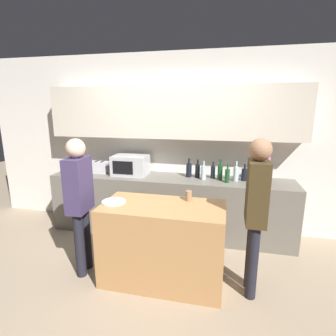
% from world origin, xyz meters
% --- Properties ---
extents(ground_plane, '(14.00, 14.00, 0.00)m').
position_xyz_m(ground_plane, '(0.00, 0.00, 0.00)').
color(ground_plane, gray).
extents(back_wall, '(6.40, 0.40, 2.70)m').
position_xyz_m(back_wall, '(0.00, 1.66, 1.54)').
color(back_wall, silver).
rests_on(back_wall, ground_plane).
extents(back_counter, '(3.60, 0.62, 0.88)m').
position_xyz_m(back_counter, '(0.00, 1.39, 0.44)').
color(back_counter, '#6B665B').
rests_on(back_counter, ground_plane).
extents(kitchen_island, '(1.32, 0.65, 0.89)m').
position_xyz_m(kitchen_island, '(0.18, 0.26, 0.44)').
color(kitchen_island, '#B27F4C').
rests_on(kitchen_island, ground_plane).
extents(microwave, '(0.52, 0.39, 0.30)m').
position_xyz_m(microwave, '(-0.61, 1.42, 1.03)').
color(microwave, '#B7BABC').
rests_on(microwave, back_counter).
extents(toaster, '(0.26, 0.16, 0.18)m').
position_xyz_m(toaster, '(-1.13, 1.42, 0.97)').
color(toaster, silver).
rests_on(toaster, back_counter).
extents(potted_plant, '(0.14, 0.14, 0.40)m').
position_xyz_m(potted_plant, '(1.34, 1.42, 1.08)').
color(potted_plant, '#333D4C').
rests_on(potted_plant, back_counter).
extents(bottle_0, '(0.08, 0.08, 0.28)m').
position_xyz_m(bottle_0, '(0.28, 1.48, 0.99)').
color(bottle_0, black).
rests_on(bottle_0, back_counter).
extents(bottle_1, '(0.07, 0.07, 0.27)m').
position_xyz_m(bottle_1, '(0.41, 1.49, 0.99)').
color(bottle_1, black).
rests_on(bottle_1, back_counter).
extents(bottle_2, '(0.07, 0.07, 0.27)m').
position_xyz_m(bottle_2, '(0.51, 1.38, 0.99)').
color(bottle_2, silver).
rests_on(bottle_2, back_counter).
extents(bottle_3, '(0.06, 0.06, 0.25)m').
position_xyz_m(bottle_3, '(0.63, 1.49, 0.98)').
color(bottle_3, black).
rests_on(bottle_3, back_counter).
extents(bottle_4, '(0.07, 0.07, 0.31)m').
position_xyz_m(bottle_4, '(0.74, 1.42, 1.00)').
color(bottle_4, '#194723').
rests_on(bottle_4, back_counter).
extents(bottle_5, '(0.07, 0.07, 0.26)m').
position_xyz_m(bottle_5, '(0.84, 1.31, 0.98)').
color(bottle_5, '#194723').
rests_on(bottle_5, back_counter).
extents(bottle_6, '(0.07, 0.07, 0.28)m').
position_xyz_m(bottle_6, '(0.96, 1.41, 0.99)').
color(bottle_6, silver).
rests_on(bottle_6, back_counter).
extents(bottle_7, '(0.08, 0.08, 0.24)m').
position_xyz_m(bottle_7, '(1.08, 1.46, 0.97)').
color(bottle_7, black).
rests_on(bottle_7, back_counter).
extents(plate_on_island, '(0.26, 0.26, 0.01)m').
position_xyz_m(plate_on_island, '(-0.36, 0.23, 0.89)').
color(plate_on_island, white).
rests_on(plate_on_island, kitchen_island).
extents(cup_0, '(0.07, 0.07, 0.12)m').
position_xyz_m(cup_0, '(0.43, 0.46, 0.94)').
color(cup_0, '#9A7354').
rests_on(cup_0, kitchen_island).
extents(person_left, '(0.21, 0.35, 1.58)m').
position_xyz_m(person_left, '(-0.75, 0.19, 0.93)').
color(person_left, black).
rests_on(person_left, ground_plane).
extents(person_center, '(0.21, 0.34, 1.62)m').
position_xyz_m(person_center, '(1.12, 0.25, 0.96)').
color(person_center, black).
rests_on(person_center, ground_plane).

